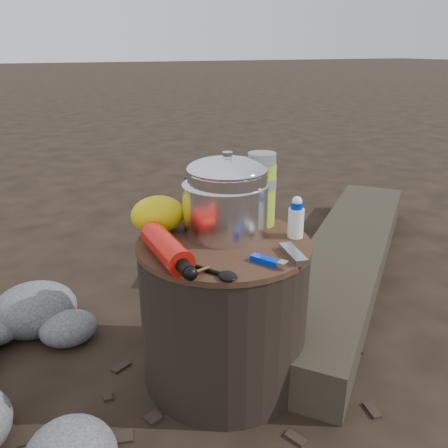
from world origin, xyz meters
name	(u,v)px	position (x,y,z in m)	size (l,w,h in m)	color
ground	(224,372)	(0.00, 0.00, 0.00)	(60.00, 60.00, 0.00)	black
stump	(224,311)	(0.00, 0.00, 0.22)	(0.47, 0.47, 0.43)	black
rock_ring	(16,371)	(-0.56, 0.15, 0.08)	(0.39, 0.85, 0.17)	#58585D
log_main	(347,258)	(0.75, 0.38, 0.07)	(0.30, 1.78, 0.15)	#302A20
log_small	(201,230)	(0.33, 1.00, 0.05)	(0.20, 1.09, 0.09)	#302A20
foil_windscreen	(225,209)	(0.03, 0.05, 0.50)	(0.23, 0.23, 0.14)	silver
camping_pot	(227,196)	(0.03, 0.05, 0.54)	(0.22, 0.22, 0.22)	white
fuel_bottle	(167,248)	(-0.18, -0.05, 0.46)	(0.07, 0.27, 0.07)	red
thermos	(261,190)	(0.15, 0.07, 0.54)	(0.08, 0.08, 0.21)	#A9D932
travel_mug	(240,199)	(0.11, 0.13, 0.50)	(0.09, 0.09, 0.13)	black
stuff_sack	(158,214)	(-0.14, 0.14, 0.48)	(0.15, 0.12, 0.10)	yellow
food_pouch	(203,197)	(0.02, 0.20, 0.50)	(0.10, 0.02, 0.13)	#181E4C
lighter	(265,260)	(0.03, -0.17, 0.44)	(0.02, 0.09, 0.02)	#0229BC
multitool	(293,254)	(0.11, -0.16, 0.44)	(0.03, 0.11, 0.02)	silver
spork	(201,268)	(-0.12, -0.13, 0.44)	(0.03, 0.16, 0.01)	black
squeeze_bottle	(296,219)	(0.19, -0.05, 0.48)	(0.04, 0.04, 0.10)	white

